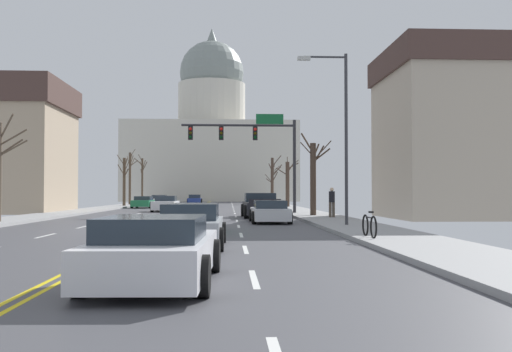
{
  "coord_description": "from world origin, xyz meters",
  "views": [
    {
      "loc": [
        3.04,
        -23.92,
        1.56
      ],
      "look_at": [
        5.86,
        34.04,
        3.22
      ],
      "focal_mm": 39.71,
      "sensor_mm": 36.0,
      "label": 1
    }
  ],
  "objects_px": {
    "pickup_truck_near_00": "(261,206)",
    "bicycle_parked": "(369,226)",
    "sedan_oncoming_01": "(143,202)",
    "street_lamp_right": "(340,123)",
    "signal_gantry": "(254,141)",
    "sedan_oncoming_02": "(159,200)",
    "sedan_oncoming_00": "(166,204)",
    "pedestrian_00": "(332,201)",
    "sedan_oncoming_03": "(195,199)",
    "sedan_near_03": "(191,227)",
    "sedan_near_04": "(156,251)",
    "sedan_near_01": "(270,212)",
    "sedan_near_02": "(194,218)"
  },
  "relations": [
    {
      "from": "pickup_truck_near_00",
      "to": "sedan_near_03",
      "type": "distance_m",
      "value": 19.09
    },
    {
      "from": "street_lamp_right",
      "to": "sedan_near_01",
      "type": "bearing_deg",
      "value": 122.26
    },
    {
      "from": "pickup_truck_near_00",
      "to": "bicycle_parked",
      "type": "distance_m",
      "value": 17.3
    },
    {
      "from": "street_lamp_right",
      "to": "sedan_near_04",
      "type": "bearing_deg",
      "value": -112.47
    },
    {
      "from": "sedan_oncoming_01",
      "to": "sedan_oncoming_03",
      "type": "relative_size",
      "value": 0.99
    },
    {
      "from": "street_lamp_right",
      "to": "sedan_oncoming_01",
      "type": "height_order",
      "value": "street_lamp_right"
    },
    {
      "from": "sedan_oncoming_00",
      "to": "pedestrian_00",
      "type": "distance_m",
      "value": 17.92
    },
    {
      "from": "signal_gantry",
      "to": "sedan_near_03",
      "type": "bearing_deg",
      "value": -97.07
    },
    {
      "from": "pickup_truck_near_00",
      "to": "sedan_near_01",
      "type": "xyz_separation_m",
      "value": [
        0.1,
        -6.17,
        -0.14
      ]
    },
    {
      "from": "sedan_near_03",
      "to": "sedan_near_04",
      "type": "relative_size",
      "value": 0.97
    },
    {
      "from": "signal_gantry",
      "to": "sedan_near_03",
      "type": "xyz_separation_m",
      "value": [
        -2.81,
        -22.67,
        -4.49
      ]
    },
    {
      "from": "sedan_oncoming_03",
      "to": "bicycle_parked",
      "type": "distance_m",
      "value": 61.04
    },
    {
      "from": "street_lamp_right",
      "to": "pickup_truck_near_00",
      "type": "xyz_separation_m",
      "value": [
        -2.86,
        10.54,
        -3.92
      ]
    },
    {
      "from": "street_lamp_right",
      "to": "sedan_oncoming_01",
      "type": "xyz_separation_m",
      "value": [
        -13.26,
        31.76,
        -4.05
      ]
    },
    {
      "from": "signal_gantry",
      "to": "pedestrian_00",
      "type": "distance_m",
      "value": 9.1
    },
    {
      "from": "sedan_oncoming_03",
      "to": "street_lamp_right",
      "type": "bearing_deg",
      "value": -79.95
    },
    {
      "from": "sedan_oncoming_00",
      "to": "sedan_oncoming_01",
      "type": "height_order",
      "value": "sedan_oncoming_00"
    },
    {
      "from": "street_lamp_right",
      "to": "pickup_truck_near_00",
      "type": "bearing_deg",
      "value": 105.18
    },
    {
      "from": "sedan_near_03",
      "to": "pedestrian_00",
      "type": "xyz_separation_m",
      "value": [
        6.92,
        15.61,
        0.5
      ]
    },
    {
      "from": "sedan_oncoming_03",
      "to": "sedan_oncoming_02",
      "type": "bearing_deg",
      "value": -111.77
    },
    {
      "from": "sedan_near_01",
      "to": "bicycle_parked",
      "type": "bearing_deg",
      "value": -77.6
    },
    {
      "from": "street_lamp_right",
      "to": "sedan_oncoming_01",
      "type": "relative_size",
      "value": 1.75
    },
    {
      "from": "street_lamp_right",
      "to": "pedestrian_00",
      "type": "xyz_separation_m",
      "value": [
        0.99,
        7.3,
        -3.53
      ]
    },
    {
      "from": "pickup_truck_near_00",
      "to": "sedan_oncoming_03",
      "type": "distance_m",
      "value": 43.75
    },
    {
      "from": "pedestrian_00",
      "to": "sedan_oncoming_01",
      "type": "bearing_deg",
      "value": 120.23
    },
    {
      "from": "street_lamp_right",
      "to": "sedan_oncoming_00",
      "type": "xyz_separation_m",
      "value": [
        -9.93,
        21.5,
        -4.02
      ]
    },
    {
      "from": "sedan_oncoming_01",
      "to": "bicycle_parked",
      "type": "bearing_deg",
      "value": -71.39
    },
    {
      "from": "sedan_oncoming_03",
      "to": "pedestrian_00",
      "type": "height_order",
      "value": "pedestrian_00"
    },
    {
      "from": "pickup_truck_near_00",
      "to": "sedan_oncoming_00",
      "type": "distance_m",
      "value": 13.04
    },
    {
      "from": "sedan_near_01",
      "to": "sedan_near_02",
      "type": "xyz_separation_m",
      "value": [
        -3.45,
        -6.78,
        -0.01
      ]
    },
    {
      "from": "street_lamp_right",
      "to": "sedan_near_03",
      "type": "bearing_deg",
      "value": -125.55
    },
    {
      "from": "pickup_truck_near_00",
      "to": "sedan_oncoming_03",
      "type": "relative_size",
      "value": 1.22
    },
    {
      "from": "sedan_oncoming_03",
      "to": "pickup_truck_near_00",
      "type": "bearing_deg",
      "value": -81.23
    },
    {
      "from": "sedan_near_02",
      "to": "sedan_oncoming_03",
      "type": "bearing_deg",
      "value": 93.38
    },
    {
      "from": "sedan_oncoming_00",
      "to": "pedestrian_00",
      "type": "relative_size",
      "value": 2.71
    },
    {
      "from": "pickup_truck_near_00",
      "to": "sedan_oncoming_01",
      "type": "bearing_deg",
      "value": 116.11
    },
    {
      "from": "sedan_near_01",
      "to": "signal_gantry",
      "type": "bearing_deg",
      "value": 92.07
    },
    {
      "from": "sedan_oncoming_01",
      "to": "sedan_oncoming_02",
      "type": "height_order",
      "value": "sedan_oncoming_02"
    },
    {
      "from": "signal_gantry",
      "to": "sedan_oncoming_02",
      "type": "bearing_deg",
      "value": 108.6
    },
    {
      "from": "sedan_oncoming_02",
      "to": "sedan_near_03",
      "type": "bearing_deg",
      "value": -82.11
    },
    {
      "from": "sedan_oncoming_01",
      "to": "sedan_oncoming_03",
      "type": "distance_m",
      "value": 22.33
    },
    {
      "from": "sedan_near_03",
      "to": "sedan_oncoming_01",
      "type": "xyz_separation_m",
      "value": [
        -7.33,
        40.06,
        -0.02
      ]
    },
    {
      "from": "sedan_near_03",
      "to": "pedestrian_00",
      "type": "distance_m",
      "value": 17.08
    },
    {
      "from": "signal_gantry",
      "to": "sedan_oncoming_03",
      "type": "height_order",
      "value": "signal_gantry"
    },
    {
      "from": "sedan_oncoming_02",
      "to": "bicycle_parked",
      "type": "height_order",
      "value": "sedan_oncoming_02"
    },
    {
      "from": "pickup_truck_near_00",
      "to": "sedan_oncoming_01",
      "type": "distance_m",
      "value": 23.63
    },
    {
      "from": "street_lamp_right",
      "to": "sedan_near_03",
      "type": "distance_m",
      "value": 10.97
    },
    {
      "from": "signal_gantry",
      "to": "sedan_oncoming_00",
      "type": "bearing_deg",
      "value": 133.71
    },
    {
      "from": "signal_gantry",
      "to": "pedestrian_00",
      "type": "relative_size",
      "value": 4.69
    },
    {
      "from": "sedan_near_01",
      "to": "sedan_near_02",
      "type": "bearing_deg",
      "value": -116.95
    }
  ]
}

